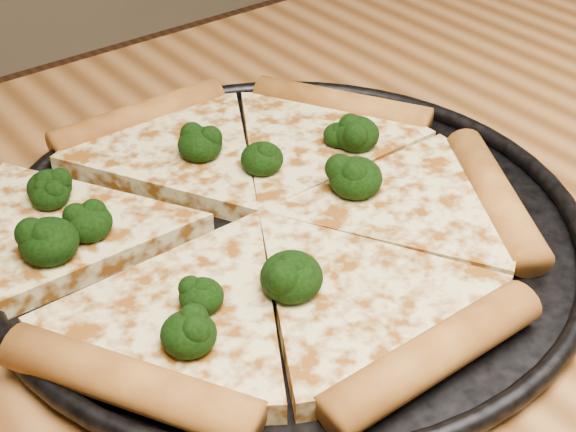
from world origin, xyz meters
TOP-DOWN VIEW (x-y plane):
  - dining_table at (0.00, 0.00)m, footprint 1.20×0.90m
  - pizza_pan at (-0.07, 0.11)m, footprint 0.41×0.41m
  - pizza at (-0.09, 0.12)m, footprint 0.42×0.36m
  - broccoli_florets at (-0.11, 0.13)m, footprint 0.28×0.21m

SIDE VIEW (x-z plane):
  - dining_table at x=0.00m, z-range 0.28..1.03m
  - pizza_pan at x=-0.07m, z-range 0.75..0.77m
  - pizza at x=-0.09m, z-range 0.75..0.78m
  - broccoli_florets at x=-0.11m, z-range 0.77..0.80m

